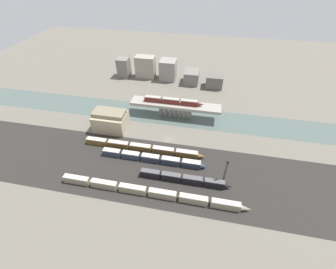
{
  "coord_description": "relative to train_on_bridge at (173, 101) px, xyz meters",
  "views": [
    {
      "loc": [
        18.69,
        -95.11,
        86.02
      ],
      "look_at": [
        0.0,
        -0.13,
        3.77
      ],
      "focal_mm": 24.0,
      "sensor_mm": 36.0,
      "label": 1
    }
  ],
  "objects": [
    {
      "name": "city_block_right",
      "position": [
        6.42,
        48.44,
        -6.15
      ],
      "size": [
        11.27,
        14.39,
        9.88
      ],
      "primitive_type": "cube",
      "color": "slate",
      "rests_on": "ground"
    },
    {
      "name": "railbed_yard",
      "position": [
        1.38,
        -47.74,
        -11.09
      ],
      "size": [
        280.0,
        42.0,
        0.01
      ],
      "primitive_type": "cube",
      "color": "#282623",
      "rests_on": "ground"
    },
    {
      "name": "ground_plane",
      "position": [
        1.38,
        -23.74,
        -11.1
      ],
      "size": [
        400.0,
        400.0,
        0.0
      ],
      "primitive_type": "plane",
      "color": "#666056"
    },
    {
      "name": "signal_tower",
      "position": [
        32.71,
        -49.07,
        -3.79
      ],
      "size": [
        1.01,
        1.01,
        14.97
      ],
      "color": "#4C4C51",
      "rests_on": "ground"
    },
    {
      "name": "train_yard_near",
      "position": [
        0.94,
        -62.12,
        -9.18
      ],
      "size": [
        85.49,
        2.75,
        3.91
      ],
      "color": "gray",
      "rests_on": "ground"
    },
    {
      "name": "warehouse_building",
      "position": [
        -34.1,
        -20.49,
        -5.1
      ],
      "size": [
        18.94,
        13.46,
        12.62
      ],
      "color": "tan",
      "rests_on": "ground"
    },
    {
      "name": "city_block_far_left",
      "position": [
        -50.57,
        49.26,
        -3.41
      ],
      "size": [
        9.33,
        9.63,
        15.37
      ],
      "primitive_type": "cube",
      "color": "slate",
      "rests_on": "ground"
    },
    {
      "name": "bridge",
      "position": [
        1.38,
        0.0,
        -3.94
      ],
      "size": [
        57.11,
        9.35,
        9.42
      ],
      "color": "gray",
      "rests_on": "ground"
    },
    {
      "name": "river_water",
      "position": [
        1.38,
        0.0,
        -11.09
      ],
      "size": [
        320.0,
        21.63,
        0.01
      ],
      "primitive_type": "cube",
      "color": "#4C5B56",
      "rests_on": "ground"
    },
    {
      "name": "city_block_left",
      "position": [
        -32.41,
        51.2,
        -2.32
      ],
      "size": [
        15.6,
        8.91,
        17.56
      ],
      "primitive_type": "cube",
      "color": "gray",
      "rests_on": "ground"
    },
    {
      "name": "train_yard_outer",
      "position": [
        -10.16,
        -35.11,
        -9.32
      ],
      "size": [
        66.58,
        3.01,
        3.63
      ],
      "color": "brown",
      "rests_on": "ground"
    },
    {
      "name": "city_block_far_right",
      "position": [
        24.54,
        44.4,
        -6.2
      ],
      "size": [
        12.72,
        10.82,
        9.78
      ],
      "primitive_type": "cube",
      "color": "#605B56",
      "rests_on": "ground"
    },
    {
      "name": "train_yard_far",
      "position": [
        -2.98,
        -41.83,
        -9.26
      ],
      "size": [
        55.06,
        3.18,
        3.74
      ],
      "color": "#2D384C",
      "rests_on": "ground"
    },
    {
      "name": "train_yard_mid",
      "position": [
        14.51,
        -51.89,
        -9.15
      ],
      "size": [
        43.18,
        2.76,
        3.97
      ],
      "color": "black",
      "rests_on": "ground"
    },
    {
      "name": "city_block_center",
      "position": [
        -13.37,
        51.32,
        -3.11
      ],
      "size": [
        12.71,
        12.62,
        15.98
      ],
      "primitive_type": "cube",
      "color": "gray",
      "rests_on": "ground"
    },
    {
      "name": "train_on_bridge",
      "position": [
        0.0,
        0.0,
        0.0
      ],
      "size": [
        37.5,
        2.97,
        3.44
      ],
      "color": "#5B1E19",
      "rests_on": "bridge"
    }
  ]
}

